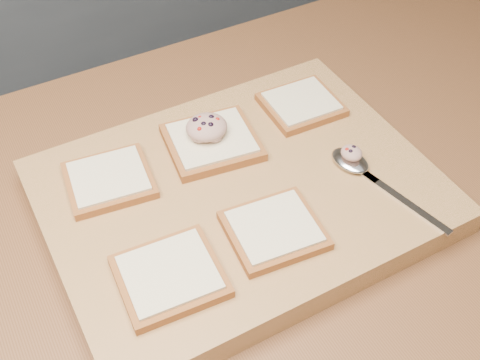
# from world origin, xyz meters

# --- Properties ---
(island_counter) EXTENTS (2.00, 0.80, 0.90)m
(island_counter) POSITION_xyz_m (0.00, 0.00, 0.45)
(island_counter) COLOR slate
(island_counter) RESTS_ON ground
(back_counter) EXTENTS (3.60, 0.62, 0.94)m
(back_counter) POSITION_xyz_m (0.00, 1.43, 0.47)
(back_counter) COLOR slate
(back_counter) RESTS_ON ground
(cutting_board) EXTENTS (0.52, 0.40, 0.04)m
(cutting_board) POSITION_xyz_m (-0.04, -0.01, 0.92)
(cutting_board) COLOR tan
(cutting_board) RESTS_ON island_counter
(bread_far_left) EXTENTS (0.13, 0.12, 0.02)m
(bread_far_left) POSITION_xyz_m (-0.20, 0.08, 0.95)
(bread_far_left) COLOR #965326
(bread_far_left) RESTS_ON cutting_board
(bread_far_center) EXTENTS (0.14, 0.13, 0.02)m
(bread_far_center) POSITION_xyz_m (-0.04, 0.07, 0.95)
(bread_far_center) COLOR #965326
(bread_far_center) RESTS_ON cutting_board
(bread_far_right) EXTENTS (0.11, 0.11, 0.02)m
(bread_far_right) POSITION_xyz_m (0.12, 0.09, 0.95)
(bread_far_right) COLOR #965326
(bread_far_right) RESTS_ON cutting_board
(bread_near_left) EXTENTS (0.13, 0.12, 0.02)m
(bread_near_left) POSITION_xyz_m (-0.19, -0.11, 0.95)
(bread_near_left) COLOR #965326
(bread_near_left) RESTS_ON cutting_board
(bread_near_center) EXTENTS (0.13, 0.12, 0.02)m
(bread_near_center) POSITION_xyz_m (-0.05, -0.11, 0.95)
(bread_near_center) COLOR #965326
(bread_near_center) RESTS_ON cutting_board
(tuna_salad_dollop) EXTENTS (0.06, 0.06, 0.03)m
(tuna_salad_dollop) POSITION_xyz_m (-0.04, 0.08, 0.97)
(tuna_salad_dollop) COLOR tan
(tuna_salad_dollop) RESTS_ON bread_far_center
(spoon) EXTENTS (0.07, 0.20, 0.01)m
(spoon) POSITION_xyz_m (0.12, -0.07, 0.95)
(spoon) COLOR silver
(spoon) RESTS_ON cutting_board
(spoon_salad) EXTENTS (0.03, 0.03, 0.02)m
(spoon_salad) POSITION_xyz_m (0.11, -0.05, 0.96)
(spoon_salad) COLOR tan
(spoon_salad) RESTS_ON spoon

